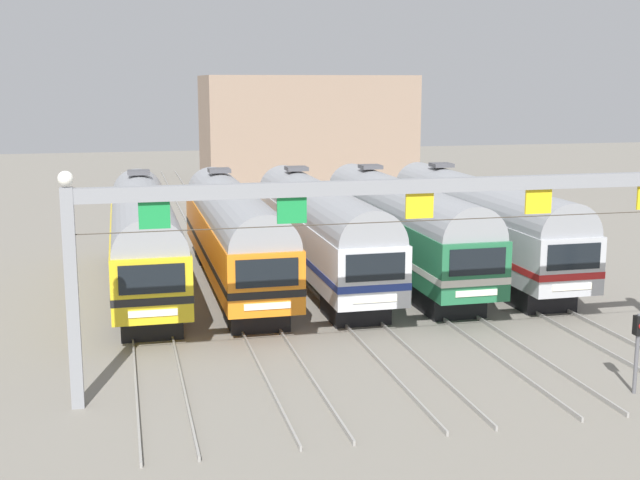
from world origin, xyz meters
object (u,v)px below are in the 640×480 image
object	(u,v)px
commuter_train_green	(400,224)
commuter_train_stainless	(478,220)
commuter_train_yellow	(144,234)
commuter_train_orange	(233,230)
commuter_train_silver	(319,227)
yard_signal_mast	(638,338)
catenary_gantry	(419,218)

from	to	relation	value
commuter_train_green	commuter_train_stainless	world-z (taller)	same
commuter_train_yellow	commuter_train_stainless	bearing A→B (deg)	0.00
commuter_train_orange	commuter_train_stainless	bearing A→B (deg)	0.00
commuter_train_green	commuter_train_stainless	size ratio (longest dim) A/B	1.00
commuter_train_silver	yard_signal_mast	xyz separation A→B (m)	(6.07, -16.33, -0.92)
commuter_train_yellow	commuter_train_orange	distance (m)	4.05
commuter_train_yellow	commuter_train_green	bearing A→B (deg)	0.00
commuter_train_green	yard_signal_mast	bearing A→B (deg)	-82.94
commuter_train_yellow	yard_signal_mast	world-z (taller)	commuter_train_yellow
commuter_train_orange	yard_signal_mast	xyz separation A→B (m)	(10.12, -16.33, -0.92)
commuter_train_silver	commuter_train_yellow	bearing A→B (deg)	180.00
commuter_train_yellow	commuter_train_stainless	distance (m)	16.19
commuter_train_yellow	commuter_train_silver	xyz separation A→B (m)	(8.10, 0.00, 0.00)
commuter_train_silver	catenary_gantry	bearing A→B (deg)	-90.00
commuter_train_orange	yard_signal_mast	world-z (taller)	commuter_train_orange
commuter_train_yellow	commuter_train_silver	bearing A→B (deg)	0.00
commuter_train_orange	commuter_train_silver	xyz separation A→B (m)	(4.05, 0.00, 0.00)
commuter_train_yellow	commuter_train_orange	bearing A→B (deg)	0.00
commuter_train_stainless	yard_signal_mast	bearing A→B (deg)	-97.06
catenary_gantry	commuter_train_stainless	bearing A→B (deg)	59.05
commuter_train_green	catenary_gantry	bearing A→B (deg)	-106.69
commuter_train_silver	catenary_gantry	world-z (taller)	catenary_gantry
commuter_train_orange	catenary_gantry	size ratio (longest dim) A/B	0.84
commuter_train_stainless	catenary_gantry	size ratio (longest dim) A/B	0.84
commuter_train_silver	commuter_train_green	distance (m)	4.05
commuter_train_silver	yard_signal_mast	world-z (taller)	commuter_train_silver
yard_signal_mast	commuter_train_silver	bearing A→B (deg)	110.39
commuter_train_orange	commuter_train_green	bearing A→B (deg)	0.00
commuter_train_orange	commuter_train_silver	size ratio (longest dim) A/B	1.00
commuter_train_green	commuter_train_stainless	xyz separation A→B (m)	(4.05, 0.00, 0.00)
commuter_train_yellow	catenary_gantry	size ratio (longest dim) A/B	0.84
commuter_train_orange	yard_signal_mast	bearing A→B (deg)	-58.22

